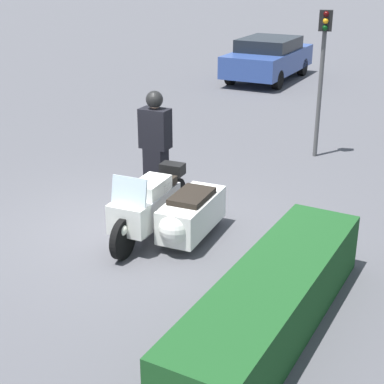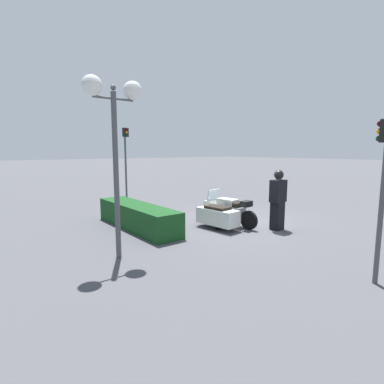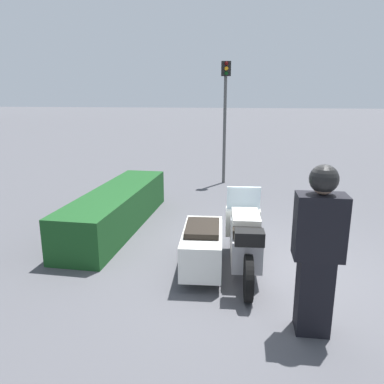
{
  "view_description": "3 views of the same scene",
  "coord_description": "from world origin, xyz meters",
  "views": [
    {
      "loc": [
        6.91,
        4.89,
        3.98
      ],
      "look_at": [
        0.37,
        1.25,
        0.97
      ],
      "focal_mm": 55.0,
      "sensor_mm": 36.0,
      "label": 1
    },
    {
      "loc": [
        -6.92,
        7.36,
        2.47
      ],
      "look_at": [
        1.2,
        0.97,
        1.03
      ],
      "focal_mm": 28.0,
      "sensor_mm": 36.0,
      "label": 2
    },
    {
      "loc": [
        -5.2,
        0.24,
        2.54
      ],
      "look_at": [
        1.09,
        1.35,
        0.9
      ],
      "focal_mm": 35.0,
      "sensor_mm": 36.0,
      "label": 3
    }
  ],
  "objects": [
    {
      "name": "officer_rider",
      "position": [
        -1.35,
        -0.43,
        0.99
      ],
      "size": [
        0.33,
        0.52,
        1.88
      ],
      "rotation": [
        0.0,
        0.0,
        -3.1
      ],
      "color": "black",
      "rests_on": "ground"
    },
    {
      "name": "traffic_light_far",
      "position": [
        -4.83,
        1.37,
        2.01
      ],
      "size": [
        0.23,
        0.29,
        3.01
      ],
      "rotation": [
        0.0,
        0.0,
        0.3
      ],
      "color": "#4C4C4C",
      "rests_on": "ground"
    },
    {
      "name": "police_motorcycle",
      "position": [
        0.06,
        0.7,
        0.45
      ],
      "size": [
        2.34,
        1.23,
        1.14
      ],
      "rotation": [
        0.0,
        0.0,
        0.09
      ],
      "color": "black",
      "rests_on": "ground"
    },
    {
      "name": "hedge_bush_curbside",
      "position": [
        1.54,
        2.93,
        0.38
      ],
      "size": [
        3.92,
        0.91,
        0.76
      ],
      "primitive_type": "cube",
      "color": "#19471E",
      "rests_on": "ground"
    },
    {
      "name": "parked_car_background",
      "position": [
        -12.18,
        -2.72,
        0.76
      ],
      "size": [
        4.33,
        2.0,
        1.43
      ],
      "rotation": [
        0.0,
        0.0,
        3.18
      ],
      "color": "#2D478C",
      "rests_on": "ground"
    },
    {
      "name": "ground_plane",
      "position": [
        0.0,
        0.0,
        0.0
      ],
      "size": [
        160.0,
        160.0,
        0.0
      ],
      "primitive_type": "plane",
      "color": "#4C4C51"
    }
  ]
}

